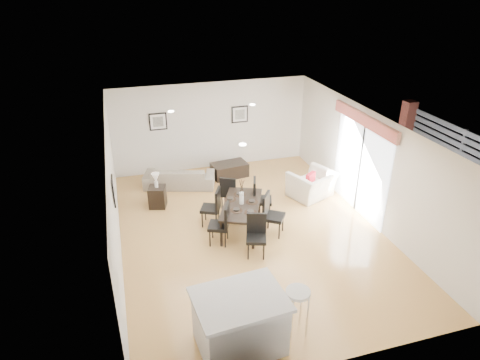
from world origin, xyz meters
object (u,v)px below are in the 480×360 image
object	(u,v)px
dining_chair_enear	(270,212)
coffee_table	(229,170)
sofa	(179,177)
dining_chair_head	(256,232)
armchair	(312,185)
side_table	(158,197)
dining_table	(242,206)
kitchen_island	(240,322)
dining_chair_wfar	(214,205)
dining_chair_efar	(259,196)
dining_chair_foot	(229,191)
bar_stool	(298,297)
dining_chair_wnear	(222,222)

from	to	relation	value
dining_chair_enear	coffee_table	world-z (taller)	dining_chair_enear
sofa	dining_chair_head	xyz separation A→B (m)	(1.09, -3.74, 0.24)
armchair	dining_chair_head	world-z (taller)	dining_chair_head
dining_chair_enear	side_table	bearing A→B (deg)	84.20
dining_table	kitchen_island	xyz separation A→B (m)	(-1.05, -3.43, -0.11)
dining_chair_wfar	dining_chair_enear	xyz separation A→B (m)	(1.18, -0.75, 0.03)
armchair	side_table	xyz separation A→B (m)	(-4.13, 0.64, -0.08)
dining_chair_head	dining_chair_efar	bearing A→B (deg)	88.16
dining_chair_foot	dining_table	bearing A→B (deg)	119.47
dining_chair_wfar	dining_chair_head	world-z (taller)	dining_chair_wfar
dining_chair_wfar	dining_chair_foot	bearing A→B (deg)	164.75
dining_chair_wfar	dining_chair_efar	world-z (taller)	dining_chair_efar
coffee_table	sofa	bearing A→B (deg)	-179.03
side_table	dining_chair_head	bearing A→B (deg)	-55.93
dining_chair_wfar	dining_chair_enear	size ratio (longest dim) A/B	0.95
dining_chair_head	bar_stool	world-z (taller)	dining_chair_head
armchair	bar_stool	xyz separation A→B (m)	(-2.37, -4.47, 0.41)
dining_chair_wnear	dining_chair_wfar	xyz separation A→B (m)	(-0.00, 0.83, -0.01)
sofa	dining_chair_foot	world-z (taller)	dining_chair_foot
coffee_table	dining_chair_foot	bearing A→B (deg)	-113.50
dining_chair_wnear	kitchen_island	bearing A→B (deg)	13.79
dining_chair_wfar	kitchen_island	bearing A→B (deg)	17.87
dining_chair_foot	coffee_table	distance (m)	2.01
armchair	dining_chair_wnear	bearing A→B (deg)	4.83
sofa	dining_chair_wnear	world-z (taller)	dining_chair_wnear
sofa	dining_chair_foot	bearing A→B (deg)	138.86
dining_chair_enear	dining_chair_head	world-z (taller)	dining_chair_enear
sofa	dining_chair_wfar	xyz separation A→B (m)	(0.47, -2.32, 0.25)
kitchen_island	bar_stool	xyz separation A→B (m)	(1.00, -0.00, 0.27)
dining_chair_wfar	dining_chair_efar	xyz separation A→B (m)	(1.17, 0.06, 0.03)
dining_chair_efar	kitchen_island	size ratio (longest dim) A/B	0.67
dining_chair_efar	bar_stool	bearing A→B (deg)	-170.72
coffee_table	bar_stool	xyz separation A→B (m)	(-0.54, -6.38, 0.57)
dining_table	dining_chair_wnear	bearing A→B (deg)	-118.71
dining_chair_efar	dining_chair_head	size ratio (longest dim) A/B	1.08
dining_chair_head	kitchen_island	size ratio (longest dim) A/B	0.62
dining_chair_wfar	side_table	bearing A→B (deg)	-112.07
armchair	dining_chair_foot	bearing A→B (deg)	-22.22
dining_chair_head	dining_table	bearing A→B (deg)	110.23
dining_table	dining_chair_efar	bearing A→B (deg)	61.23
dining_chair_wnear	coffee_table	world-z (taller)	dining_chair_wnear
armchair	dining_chair_enear	bearing A→B (deg)	16.88
dining_chair_head	dining_chair_wnear	bearing A→B (deg)	155.22
armchair	bar_stool	distance (m)	5.08
dining_chair_efar	kitchen_island	distance (m)	4.20
dining_table	dining_chair_wfar	size ratio (longest dim) A/B	1.91
side_table	bar_stool	bearing A→B (deg)	-71.04
dining_chair_foot	kitchen_island	xyz separation A→B (m)	(-1.01, -4.47, -0.01)
dining_chair_wnear	dining_chair_enear	distance (m)	1.18
sofa	dining_chair_enear	bearing A→B (deg)	135.57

